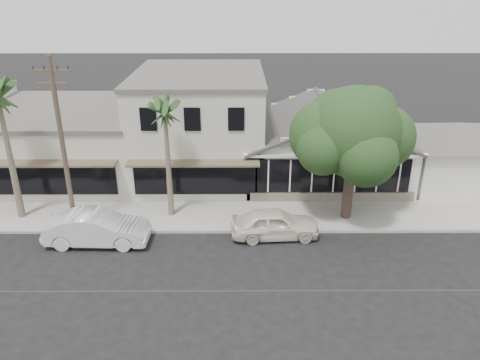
{
  "coord_description": "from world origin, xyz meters",
  "views": [
    {
      "loc": [
        -0.51,
        -16.29,
        12.09
      ],
      "look_at": [
        -0.4,
        6.0,
        2.54
      ],
      "focal_mm": 35.0,
      "sensor_mm": 36.0,
      "label": 1
    }
  ],
  "objects_px": {
    "utility_pole": "(63,144)",
    "car_0": "(275,223)",
    "car_1": "(97,228)",
    "shade_tree": "(352,134)"
  },
  "relations": [
    {
      "from": "utility_pole",
      "to": "car_0",
      "type": "distance_m",
      "value": 11.13
    },
    {
      "from": "car_1",
      "to": "shade_tree",
      "type": "bearing_deg",
      "value": -76.8
    },
    {
      "from": "utility_pole",
      "to": "car_1",
      "type": "relative_size",
      "value": 1.78
    },
    {
      "from": "utility_pole",
      "to": "shade_tree",
      "type": "height_order",
      "value": "utility_pole"
    },
    {
      "from": "utility_pole",
      "to": "car_1",
      "type": "bearing_deg",
      "value": -39.14
    },
    {
      "from": "car_0",
      "to": "utility_pole",
      "type": "bearing_deg",
      "value": 82.95
    },
    {
      "from": "car_1",
      "to": "shade_tree",
      "type": "distance_m",
      "value": 13.7
    },
    {
      "from": "shade_tree",
      "to": "utility_pole",
      "type": "bearing_deg",
      "value": -174.08
    },
    {
      "from": "car_0",
      "to": "car_1",
      "type": "xyz_separation_m",
      "value": [
        -8.83,
        -0.61,
        0.08
      ]
    },
    {
      "from": "car_1",
      "to": "shade_tree",
      "type": "height_order",
      "value": "shade_tree"
    }
  ]
}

